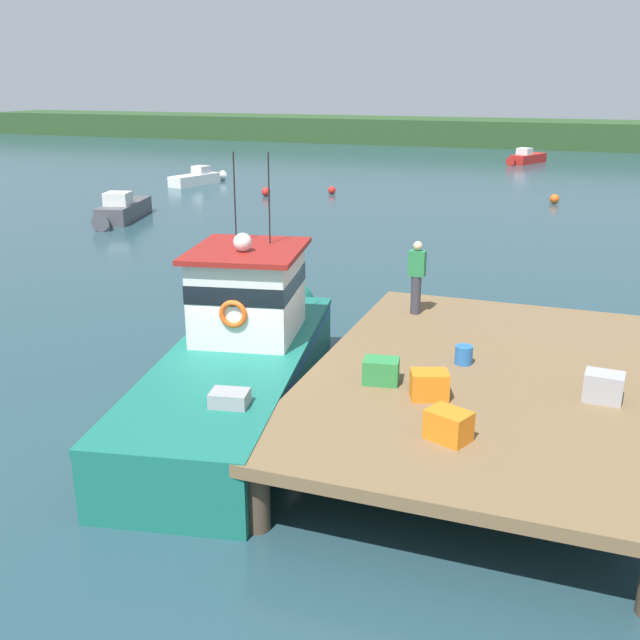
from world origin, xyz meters
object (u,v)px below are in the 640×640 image
mooring_buoy_channel_marker (332,190)px  crate_stack_mid_dock (449,425)px  moored_boat_near_channel (198,178)px  mooring_buoy_spare_mooring (554,199)px  moored_boat_off_the_point (526,158)px  crate_single_far (429,385)px  main_fishing_boat (242,355)px  mooring_buoy_inshore (266,192)px  bait_bucket (464,355)px  crate_single_by_cleat (381,371)px  moored_boat_mid_harbor (122,210)px  crate_stack_near_edge (603,387)px  deckhand_by_the_boat (417,276)px

mooring_buoy_channel_marker → crate_stack_mid_dock: bearing=-67.8°
moored_boat_near_channel → mooring_buoy_spare_mooring: size_ratio=9.06×
moored_boat_off_the_point → mooring_buoy_channel_marker: size_ratio=10.71×
crate_single_far → moored_boat_off_the_point: crate_single_far is taller
main_fishing_boat → moored_boat_off_the_point: size_ratio=2.17×
mooring_buoy_inshore → bait_bucket: bearing=-58.7°
moored_boat_near_channel → moored_boat_off_the_point: moored_boat_off_the_point is taller
crate_single_by_cleat → bait_bucket: crate_single_by_cleat is taller
moored_boat_mid_harbor → mooring_buoy_inshore: moored_boat_mid_harbor is taller
main_fishing_boat → moored_boat_near_channel: bearing=120.6°
bait_bucket → moored_boat_mid_harbor: 23.93m
crate_stack_mid_dock → crate_stack_near_edge: size_ratio=1.00×
mooring_buoy_spare_mooring → main_fishing_boat: bearing=-99.0°
moored_boat_mid_harbor → mooring_buoy_spare_mooring: moored_boat_mid_harbor is taller
bait_bucket → moored_boat_near_channel: bearing=127.1°
main_fishing_boat → crate_stack_near_edge: main_fishing_boat is taller
moored_boat_off_the_point → moored_boat_mid_harbor: size_ratio=0.87×
mooring_buoy_spare_mooring → mooring_buoy_channel_marker: 11.94m
crate_stack_mid_dock → mooring_buoy_inshore: crate_stack_mid_dock is taller
deckhand_by_the_boat → crate_single_far: bearing=-74.2°
crate_single_by_cleat → moored_boat_off_the_point: crate_single_by_cleat is taller
crate_single_far → moored_boat_near_channel: crate_single_far is taller
mooring_buoy_inshore → mooring_buoy_spare_mooring: mooring_buoy_inshore is taller
main_fishing_boat → mooring_buoy_spare_mooring: main_fishing_boat is taller
bait_bucket → mooring_buoy_inshore: (-14.88, 24.44, -1.13)m
crate_single_by_cleat → mooring_buoy_channel_marker: 29.77m
crate_single_far → mooring_buoy_channel_marker: bearing=112.1°
crate_single_far → mooring_buoy_inshore: (-14.60, 26.15, -1.19)m
crate_single_far → crate_stack_near_edge: bearing=17.9°
crate_stack_near_edge → crate_single_by_cleat: bearing=-171.8°
crate_single_by_cleat → moored_boat_mid_harbor: (-16.93, 16.97, -0.96)m
moored_boat_mid_harbor → mooring_buoy_channel_marker: size_ratio=12.28×
moored_boat_off_the_point → mooring_buoy_inshore: (-11.90, -21.80, -0.16)m
crate_single_by_cleat → mooring_buoy_spare_mooring: 28.72m
crate_single_by_cleat → crate_stack_near_edge: 3.60m
mooring_buoy_spare_mooring → mooring_buoy_channel_marker: (-11.91, -0.86, -0.02)m
crate_stack_near_edge → moored_boat_mid_harbor: size_ratio=0.11×
crate_stack_near_edge → mooring_buoy_inshore: (-17.26, 25.29, -1.20)m
deckhand_by_the_boat → mooring_buoy_spare_mooring: (1.69, 24.63, -1.82)m
crate_single_far → deckhand_by_the_boat: (-1.24, 4.38, 0.63)m
bait_bucket → mooring_buoy_channel_marker: 28.96m
crate_single_far → moored_boat_near_channel: size_ratio=0.14×
moored_boat_near_channel → moored_boat_mid_harbor: (2.60, -11.77, 0.08)m
crate_stack_mid_dock → crate_single_far: bearing=112.8°
crate_stack_mid_dock → mooring_buoy_channel_marker: bearing=112.2°
deckhand_by_the_boat → mooring_buoy_channel_marker: bearing=113.3°
mooring_buoy_spare_mooring → moored_boat_mid_harbor: bearing=-147.4°
moored_boat_off_the_point → mooring_buoy_inshore: bearing=-118.6°
moored_boat_mid_harbor → mooring_buoy_channel_marker: moored_boat_mid_harbor is taller
moored_boat_near_channel → mooring_buoy_inshore: moored_boat_near_channel is taller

